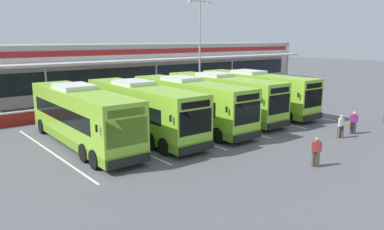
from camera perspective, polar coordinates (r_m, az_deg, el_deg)
ground_plane at (r=24.06m, az=8.26°, el=-4.24°), size 200.00×200.00×0.00m
terminal_building at (r=45.84m, az=-17.54°, el=6.80°), size 70.00×13.00×6.00m
red_barrier_wall at (r=35.06m, az=-9.54°, el=1.73°), size 60.00×0.40×1.10m
coach_bus_leftmost at (r=23.84m, az=-16.91°, el=-0.36°), size 3.15×12.22×3.78m
coach_bus_left_centre at (r=25.26m, az=-7.96°, el=0.71°), size 3.15×12.22×3.78m
coach_bus_centre at (r=27.51m, az=-0.46°, el=1.74°), size 3.15×12.22×3.78m
coach_bus_right_centre at (r=30.78m, az=4.73°, el=2.78°), size 3.15×12.22×3.78m
coach_bus_rightmost at (r=33.74m, az=9.96°, el=3.44°), size 3.15×12.22×3.78m
bay_stripe_far_west at (r=23.41m, az=-21.31°, el=-5.40°), size 0.14×13.00×0.01m
bay_stripe_west at (r=24.94m, az=-12.14°, el=-3.80°), size 0.14×13.00×0.01m
bay_stripe_mid_west at (r=27.05m, az=-4.24°, el=-2.33°), size 0.14×13.00×0.01m
bay_stripe_centre at (r=29.61m, az=2.39°, el=-1.07°), size 0.14×13.00×0.01m
bay_stripe_mid_east at (r=32.51m, az=7.90°, el=0.00°), size 0.14×13.00×0.01m
bay_stripe_east at (r=35.67m, az=12.47°, el=0.89°), size 0.14×13.00×0.01m
pedestrian_with_handbag at (r=28.11m, az=24.00°, el=-1.02°), size 0.57×0.57×1.62m
pedestrian_in_dark_coat at (r=20.20m, az=18.92°, el=-5.34°), size 0.49×0.42×1.62m
pedestrian_child at (r=26.58m, az=22.35°, el=-1.54°), size 0.54×0.32×1.62m
lamp_post_centre at (r=43.01m, az=1.22°, el=11.42°), size 3.24×0.28×11.00m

